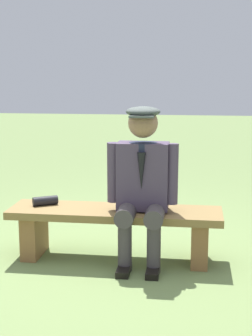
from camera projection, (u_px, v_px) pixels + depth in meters
ground_plane at (115, 258)px, 4.27m from camera, size 30.00×30.00×0.00m
bench at (115, 224)px, 4.21m from camera, size 1.76×0.46×0.43m
seated_man at (142, 179)px, 4.05m from camera, size 0.58×0.55×1.28m
rolled_magazine at (45, 201)px, 4.31m from camera, size 0.22×0.17×0.08m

